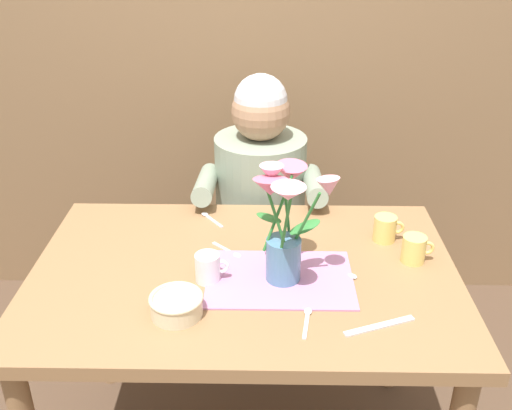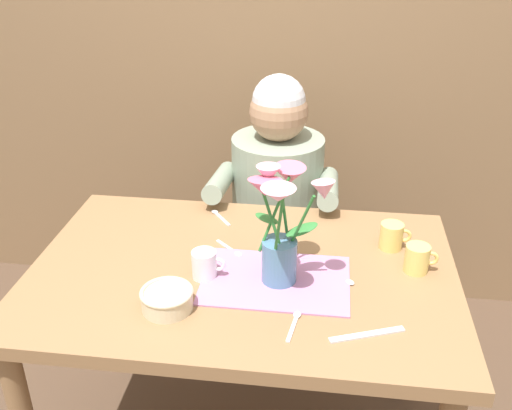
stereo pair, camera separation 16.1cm
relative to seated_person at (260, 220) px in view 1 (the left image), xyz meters
name	(u,v)px [view 1 (the left image)]	position (x,y,z in m)	size (l,w,h in m)	color
wood_panel_backdrop	(252,18)	(-0.04, 0.43, 0.69)	(4.00, 0.10, 2.50)	brown
dining_table	(245,298)	(-0.04, -0.62, 0.08)	(1.20, 0.80, 0.74)	olive
seated_person	(260,220)	(0.00, 0.00, 0.00)	(0.45, 0.47, 1.14)	#4C4C56
striped_placemat	(280,279)	(0.06, -0.66, 0.18)	(0.40, 0.28, 0.01)	#B275A3
flower_vase	(285,220)	(0.07, -0.66, 0.37)	(0.24, 0.29, 0.34)	teal
ceramic_bowl	(176,304)	(-0.20, -0.82, 0.21)	(0.14, 0.14, 0.06)	beige
dinner_knife	(379,326)	(0.30, -0.86, 0.18)	(0.19, 0.02, 0.01)	silver
tea_cup	(385,229)	(0.38, -0.44, 0.22)	(0.09, 0.07, 0.08)	#E5C666
coffee_cup	(414,249)	(0.45, -0.56, 0.22)	(0.09, 0.07, 0.08)	#E5C666
ceramic_mug	(208,268)	(-0.13, -0.67, 0.22)	(0.09, 0.07, 0.08)	silver
spoon_0	(231,252)	(-0.08, -0.53, 0.18)	(0.10, 0.09, 0.01)	silver
spoon_1	(307,318)	(0.13, -0.83, 0.18)	(0.03, 0.12, 0.01)	silver
spoon_2	(346,272)	(0.25, -0.63, 0.18)	(0.09, 0.10, 0.01)	silver
spoon_3	(209,217)	(-0.16, -0.31, 0.18)	(0.08, 0.10, 0.01)	silver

